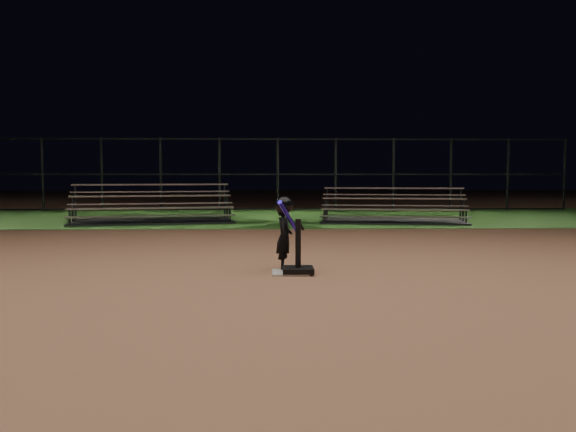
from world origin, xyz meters
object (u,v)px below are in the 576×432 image
object	(u,v)px
batting_tee	(298,263)
bleacher_right	(393,215)
bleacher_left	(152,215)
home_plate	(290,273)
child_batter	(284,231)

from	to	relation	value
batting_tee	bleacher_right	size ratio (longest dim) A/B	0.17
batting_tee	bleacher_right	distance (m)	8.33
bleacher_left	batting_tee	bearing A→B (deg)	-78.36
home_plate	batting_tee	size ratio (longest dim) A/B	0.68
home_plate	bleacher_left	world-z (taller)	bleacher_left
home_plate	child_batter	size ratio (longest dim) A/B	0.47
batting_tee	bleacher_left	bearing A→B (deg)	113.00
batting_tee	child_batter	size ratio (longest dim) A/B	0.69
child_batter	bleacher_left	world-z (taller)	bleacher_left
home_plate	child_batter	xyz separation A→B (m)	(-0.07, 0.24, 0.50)
home_plate	bleacher_left	distance (m)	8.61
child_batter	bleacher_right	xyz separation A→B (m)	(2.99, 7.55, -0.33)
home_plate	batting_tee	bearing A→B (deg)	-24.59
bleacher_left	bleacher_right	world-z (taller)	bleacher_left
bleacher_left	bleacher_right	distance (m)	6.22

